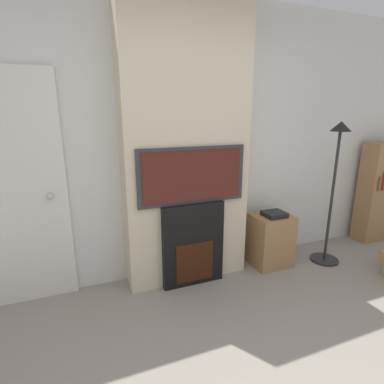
{
  "coord_description": "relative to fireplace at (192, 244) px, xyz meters",
  "views": [
    {
      "loc": [
        -0.98,
        -0.78,
        1.66
      ],
      "look_at": [
        0.0,
        1.71,
        0.93
      ],
      "focal_mm": 28.0,
      "sensor_mm": 36.0,
      "label": 1
    }
  ],
  "objects": [
    {
      "name": "fireplace",
      "position": [
        0.0,
        0.0,
        0.0
      ],
      "size": [
        0.61,
        0.15,
        0.83
      ],
      "color": "black",
      "rests_on": "ground_plane"
    },
    {
      "name": "entry_door",
      "position": [
        -1.53,
        0.27,
        0.59
      ],
      "size": [
        0.93,
        0.09,
        2.0
      ],
      "color": "silver",
      "rests_on": "ground_plane"
    },
    {
      "name": "media_stand",
      "position": [
        0.94,
        0.02,
        -0.12
      ],
      "size": [
        0.41,
        0.36,
        0.63
      ],
      "color": "#997047",
      "rests_on": "ground_plane"
    },
    {
      "name": "floor_lamp",
      "position": [
        1.57,
        -0.15,
        0.54
      ],
      "size": [
        0.3,
        0.3,
        1.56
      ],
      "color": "#262628",
      "rests_on": "ground_plane"
    },
    {
      "name": "bookshelf",
      "position": [
        2.64,
        0.11,
        0.23
      ],
      "size": [
        0.5,
        0.27,
        1.29
      ],
      "color": "#997047",
      "rests_on": "ground_plane"
    },
    {
      "name": "chimney_breast",
      "position": [
        0.0,
        0.15,
        0.94
      ],
      "size": [
        1.2,
        0.29,
        2.7
      ],
      "color": "beige",
      "rests_on": "ground_plane"
    },
    {
      "name": "wall_back",
      "position": [
        0.0,
        0.32,
        0.94
      ],
      "size": [
        6.0,
        0.06,
        2.7
      ],
      "color": "silver",
      "rests_on": "ground_plane"
    },
    {
      "name": "television",
      "position": [
        0.0,
        -0.0,
        0.68
      ],
      "size": [
        1.03,
        0.07,
        0.53
      ],
      "color": "#2D2D33",
      "rests_on": "fireplace"
    }
  ]
}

